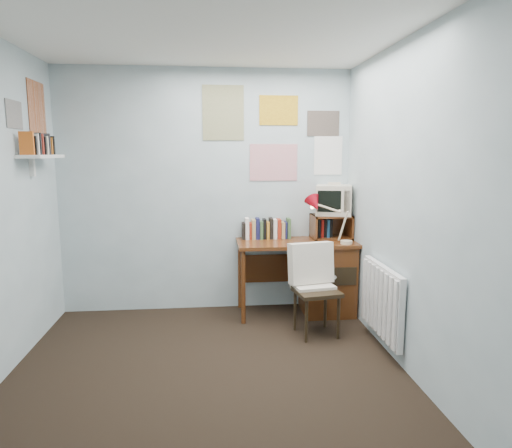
{
  "coord_description": "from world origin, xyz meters",
  "views": [
    {
      "loc": [
        0.03,
        -3.01,
        1.66
      ],
      "look_at": [
        0.43,
        0.91,
        1.03
      ],
      "focal_mm": 32.0,
      "sensor_mm": 36.0,
      "label": 1
    }
  ],
  "objects": [
    {
      "name": "desk_lamp",
      "position": [
        1.37,
        1.3,
        0.97
      ],
      "size": [
        0.32,
        0.28,
        0.42
      ],
      "primitive_type": "cube",
      "rotation": [
        0.0,
        0.0,
        -0.09
      ],
      "color": "#AA0B1A",
      "rests_on": "desk"
    },
    {
      "name": "right_wall",
      "position": [
        1.5,
        0.0,
        1.25
      ],
      "size": [
        0.02,
        3.5,
        2.5
      ],
      "primitive_type": "cube",
      "color": "silver",
      "rests_on": "ground"
    },
    {
      "name": "ground",
      "position": [
        0.0,
        0.0,
        0.0
      ],
      "size": [
        3.5,
        3.5,
        0.0
      ],
      "primitive_type": "plane",
      "color": "black",
      "rests_on": "ground"
    },
    {
      "name": "desk",
      "position": [
        1.17,
        1.48,
        0.41
      ],
      "size": [
        1.2,
        0.55,
        0.76
      ],
      "color": "#5D3015",
      "rests_on": "ground"
    },
    {
      "name": "tv_riser",
      "position": [
        1.29,
        1.59,
        0.89
      ],
      "size": [
        0.4,
        0.3,
        0.25
      ],
      "primitive_type": "cube",
      "color": "#5D3015",
      "rests_on": "desk"
    },
    {
      "name": "posters_left",
      "position": [
        -1.49,
        1.1,
        2.0
      ],
      "size": [
        0.01,
        0.7,
        0.6
      ],
      "primitive_type": "cube",
      "color": "white",
      "rests_on": "left_wall"
    },
    {
      "name": "posters_back",
      "position": [
        0.7,
        1.74,
        1.85
      ],
      "size": [
        1.2,
        0.01,
        0.9
      ],
      "primitive_type": "cube",
      "color": "white",
      "rests_on": "back_wall"
    },
    {
      "name": "ceiling",
      "position": [
        0.0,
        0.0,
        2.5
      ],
      "size": [
        3.0,
        3.5,
        0.02
      ],
      "primitive_type": "cube",
      "color": "white",
      "rests_on": "back_wall"
    },
    {
      "name": "radiator",
      "position": [
        1.46,
        0.55,
        0.42
      ],
      "size": [
        0.09,
        0.8,
        0.6
      ],
      "primitive_type": "cube",
      "color": "white",
      "rests_on": "right_wall"
    },
    {
      "name": "crt_tv",
      "position": [
        1.32,
        1.61,
        1.18
      ],
      "size": [
        0.44,
        0.42,
        0.34
      ],
      "primitive_type": "cube",
      "rotation": [
        0.0,
        0.0,
        -0.3
      ],
      "color": "beige",
      "rests_on": "tv_riser"
    },
    {
      "name": "back_wall",
      "position": [
        0.0,
        1.75,
        1.25
      ],
      "size": [
        3.0,
        0.02,
        2.5
      ],
      "primitive_type": "cube",
      "color": "silver",
      "rests_on": "ground"
    },
    {
      "name": "desk_chair",
      "position": [
        0.98,
        0.9,
        0.4
      ],
      "size": [
        0.47,
        0.46,
        0.81
      ],
      "primitive_type": "cube",
      "rotation": [
        0.0,
        0.0,
        0.16
      ],
      "color": "black",
      "rests_on": "ground"
    },
    {
      "name": "book_row",
      "position": [
        0.66,
        1.66,
        0.87
      ],
      "size": [
        0.6,
        0.14,
        0.22
      ],
      "primitive_type": "cube",
      "color": "#5D3015",
      "rests_on": "desk"
    },
    {
      "name": "wall_shelf",
      "position": [
        -1.4,
        1.1,
        1.62
      ],
      "size": [
        0.2,
        0.62,
        0.24
      ],
      "primitive_type": "cube",
      "color": "white",
      "rests_on": "left_wall"
    }
  ]
}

